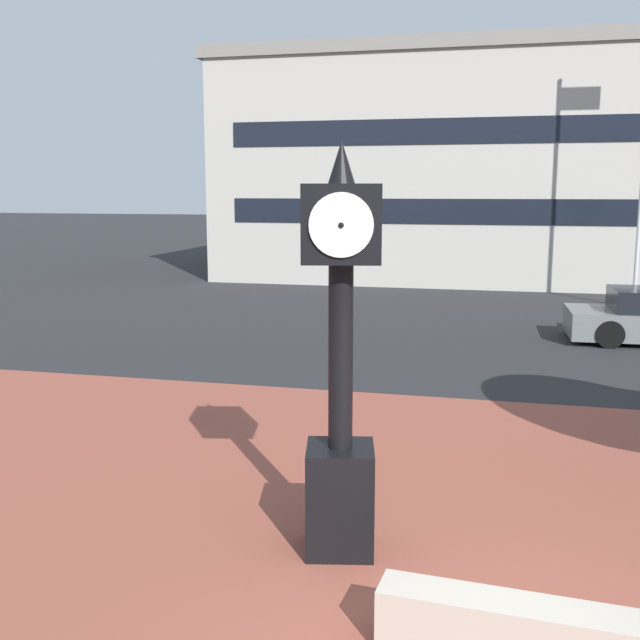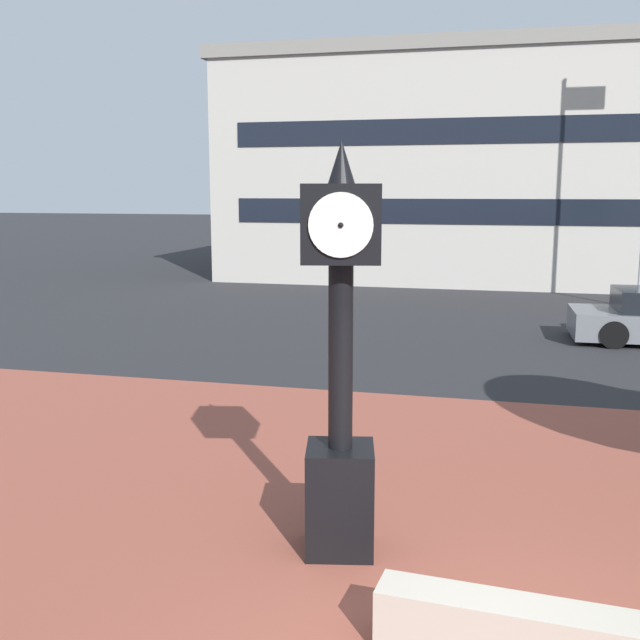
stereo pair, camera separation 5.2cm
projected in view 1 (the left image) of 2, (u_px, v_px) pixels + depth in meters
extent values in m
cube|color=brown|center=(486.00, 561.00, 7.42)|extent=(44.00, 11.79, 0.01)
cube|color=black|center=(340.00, 499.00, 7.59)|extent=(0.79, 0.79, 1.08)
cylinder|color=black|center=(341.00, 356.00, 7.34)|extent=(0.24, 0.24, 1.83)
cube|color=black|center=(341.00, 223.00, 7.12)|extent=(0.86, 0.86, 0.73)
cylinder|color=silver|center=(341.00, 221.00, 7.50)|extent=(0.58, 0.15, 0.58)
sphere|color=black|center=(341.00, 221.00, 7.52)|extent=(0.05, 0.05, 0.05)
cylinder|color=silver|center=(341.00, 225.00, 6.75)|extent=(0.58, 0.15, 0.58)
sphere|color=black|center=(341.00, 225.00, 6.73)|extent=(0.05, 0.05, 0.05)
cone|color=black|center=(342.00, 162.00, 7.03)|extent=(0.26, 0.26, 0.40)
cylinder|color=black|center=(598.00, 321.00, 19.10)|extent=(0.65, 0.25, 0.64)
cylinder|color=black|center=(610.00, 334.00, 17.40)|extent=(0.65, 0.25, 0.64)
cube|color=#B2ADA3|center=(521.00, 174.00, 32.26)|extent=(23.72, 12.16, 8.47)
cube|color=gray|center=(525.00, 65.00, 31.50)|extent=(24.20, 12.40, 0.50)
cube|color=black|center=(522.00, 212.00, 26.65)|extent=(21.35, 0.04, 0.90)
cube|color=black|center=(525.00, 129.00, 26.18)|extent=(21.35, 0.04, 0.90)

